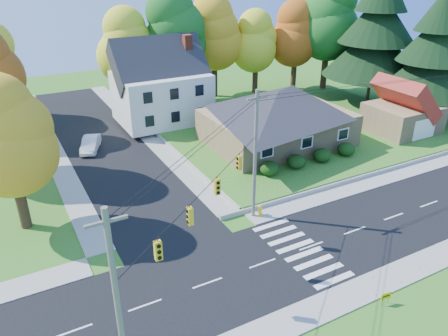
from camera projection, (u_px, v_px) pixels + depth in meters
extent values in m
plane|color=#3D7923|center=(311.00, 246.00, 30.13)|extent=(120.00, 120.00, 0.00)
cube|color=black|center=(311.00, 246.00, 30.13)|extent=(90.00, 8.00, 0.02)
cube|color=black|center=(101.00, 141.00, 47.30)|extent=(8.00, 44.00, 0.02)
cube|color=#9C9A90|center=(271.00, 212.00, 34.07)|extent=(90.00, 2.00, 0.08)
cube|color=#9C9A90|center=(364.00, 289.00, 26.15)|extent=(90.00, 2.00, 0.08)
cube|color=#3D7923|center=(286.00, 122.00, 52.22)|extent=(30.00, 30.00, 0.50)
cube|color=tan|center=(277.00, 127.00, 45.31)|extent=(14.00, 10.00, 3.20)
pyramid|color=#26262B|center=(278.00, 102.00, 44.14)|extent=(14.60, 10.60, 2.20)
cube|color=silver|center=(162.00, 97.00, 50.87)|extent=(10.00, 8.00, 5.60)
pyramid|color=#26262B|center=(160.00, 63.00, 49.13)|extent=(10.40, 8.40, 2.40)
cube|color=brown|center=(189.00, 77.00, 51.50)|extent=(0.90, 0.90, 9.60)
cube|color=tan|center=(402.00, 118.00, 48.18)|extent=(7.00, 6.00, 3.00)
pyramid|color=maroon|center=(406.00, 98.00, 47.18)|extent=(7.30, 6.30, 1.60)
cube|color=silver|center=(425.00, 129.00, 45.89)|extent=(3.20, 0.10, 2.20)
ellipsoid|color=#163A10|center=(269.00, 168.00, 38.68)|extent=(1.70, 1.70, 1.27)
ellipsoid|color=#163A10|center=(297.00, 161.00, 39.97)|extent=(1.70, 1.70, 1.27)
ellipsoid|color=#163A10|center=(322.00, 155.00, 41.25)|extent=(1.70, 1.70, 1.27)
ellipsoid|color=#163A10|center=(346.00, 149.00, 42.53)|extent=(1.70, 1.70, 1.27)
cylinder|color=#666059|center=(119.00, 314.00, 17.63)|extent=(0.26, 0.26, 10.00)
cube|color=#666059|center=(106.00, 222.00, 15.72)|extent=(1.60, 0.12, 0.12)
cylinder|color=#666059|center=(255.00, 157.00, 31.43)|extent=(0.26, 0.26, 10.00)
cube|color=#666059|center=(257.00, 98.00, 29.52)|extent=(1.60, 0.12, 0.12)
cube|color=gold|center=(158.00, 250.00, 19.87)|extent=(0.34, 0.26, 1.00)
cube|color=gold|center=(190.00, 216.00, 22.53)|extent=(0.26, 0.34, 1.00)
cube|color=gold|center=(217.00, 187.00, 25.38)|extent=(0.34, 0.26, 1.00)
cube|color=gold|center=(239.00, 163.00, 28.36)|extent=(0.26, 0.34, 1.00)
cylinder|color=black|center=(206.00, 189.00, 23.83)|extent=(13.02, 10.43, 0.04)
cylinder|color=#3F2A19|center=(130.00, 88.00, 54.81)|extent=(0.80, 0.80, 5.40)
sphere|color=gold|center=(127.00, 57.00, 53.12)|extent=(6.72, 6.72, 6.72)
sphere|color=gold|center=(125.00, 42.00, 52.39)|extent=(5.91, 5.91, 5.91)
sphere|color=gold|center=(124.00, 28.00, 51.65)|extent=(5.11, 5.11, 5.11)
cylinder|color=#3F2A19|center=(177.00, 80.00, 56.39)|extent=(0.86, 0.86, 6.30)
sphere|color=#1D6520|center=(175.00, 44.00, 54.41)|extent=(7.84, 7.84, 7.84)
sphere|color=#1D6520|center=(174.00, 28.00, 53.56)|extent=(6.90, 6.90, 6.90)
sphere|color=#1D6520|center=(173.00, 11.00, 52.71)|extent=(5.96, 5.96, 5.96)
cylinder|color=#3F2A19|center=(214.00, 75.00, 59.85)|extent=(0.83, 0.83, 5.85)
sphere|color=gold|center=(214.00, 44.00, 58.01)|extent=(7.28, 7.28, 7.28)
sphere|color=gold|center=(214.00, 29.00, 57.22)|extent=(6.41, 6.41, 6.41)
sphere|color=gold|center=(214.00, 15.00, 56.43)|extent=(5.53, 5.53, 5.53)
cylinder|color=#3F2A19|center=(255.00, 75.00, 61.82)|extent=(0.77, 0.77, 4.95)
sphere|color=gold|center=(256.00, 49.00, 60.27)|extent=(6.16, 6.16, 6.16)
sphere|color=gold|center=(256.00, 38.00, 59.60)|extent=(5.42, 5.42, 5.42)
sphere|color=gold|center=(257.00, 26.00, 58.92)|extent=(4.68, 4.68, 4.68)
cylinder|color=#3F2A19|center=(294.00, 70.00, 63.50)|extent=(0.80, 0.80, 5.40)
sphere|color=#AB4F15|center=(296.00, 43.00, 61.80)|extent=(6.72, 6.72, 6.72)
sphere|color=#AB4F15|center=(297.00, 30.00, 61.07)|extent=(5.91, 5.91, 5.91)
sphere|color=#AB4F15|center=(297.00, 18.00, 60.34)|extent=(5.11, 5.11, 5.11)
cylinder|color=#3F2A19|center=(325.00, 65.00, 63.33)|extent=(0.89, 0.89, 6.75)
sphere|color=#1D6520|center=(328.00, 30.00, 61.21)|extent=(8.40, 8.40, 8.40)
sphere|color=#1D6520|center=(330.00, 15.00, 60.30)|extent=(7.39, 7.39, 7.39)
cylinder|color=#3F2A19|center=(369.00, 91.00, 58.27)|extent=(0.40, 0.40, 2.88)
cone|color=black|center=(375.00, 49.00, 55.90)|extent=(12.80, 12.80, 6.72)
cone|color=black|center=(379.00, 18.00, 54.23)|extent=(9.60, 9.60, 6.08)
cylinder|color=#3F2A19|center=(423.00, 107.00, 52.43)|extent=(0.40, 0.40, 2.52)
cone|color=black|center=(432.00, 68.00, 50.36)|extent=(11.20, 11.20, 5.88)
cone|color=black|center=(438.00, 38.00, 48.90)|extent=(8.40, 8.40, 5.32)
cone|color=black|center=(444.00, 9.00, 47.56)|extent=(5.60, 5.60, 4.76)
cylinder|color=#3F2A19|center=(20.00, 197.00, 31.29)|extent=(0.77, 0.77, 4.95)
sphere|color=gold|center=(10.00, 152.00, 29.73)|extent=(6.16, 6.16, 6.16)
sphere|color=gold|center=(5.00, 131.00, 29.06)|extent=(5.42, 5.42, 5.42)
sphere|color=gold|center=(0.00, 108.00, 28.39)|extent=(4.68, 4.68, 4.68)
cylinder|color=#3F2A19|center=(0.00, 115.00, 47.03)|extent=(0.80, 0.80, 5.40)
imported|color=white|center=(91.00, 144.00, 44.80)|extent=(3.02, 4.51, 1.41)
cylinder|color=yellow|center=(260.00, 215.00, 33.69)|extent=(0.41, 0.41, 0.11)
cylinder|color=yellow|center=(260.00, 211.00, 33.55)|extent=(0.27, 0.27, 0.62)
sphere|color=yellow|center=(260.00, 207.00, 33.38)|extent=(0.29, 0.29, 0.29)
cylinder|color=yellow|center=(260.00, 210.00, 33.50)|extent=(0.52, 0.32, 0.14)
cylinder|color=black|center=(382.00, 302.00, 24.88)|extent=(0.02, 0.02, 0.55)
cylinder|color=black|center=(388.00, 299.00, 25.08)|extent=(0.02, 0.02, 0.55)
cube|color=#DECE00|center=(386.00, 296.00, 24.84)|extent=(0.66, 0.12, 0.44)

